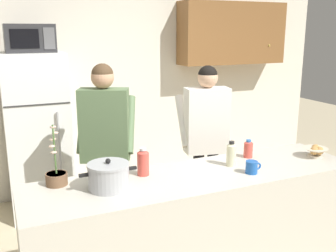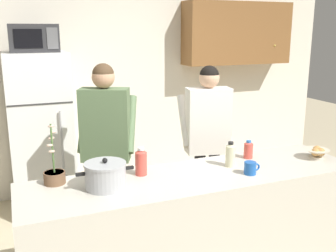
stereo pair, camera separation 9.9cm
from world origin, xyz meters
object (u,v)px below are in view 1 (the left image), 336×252
Objects in this scene: coffee_mug at (252,167)px; bread_bowl at (315,151)px; potted_orchid at (56,176)px; refrigerator at (37,135)px; person_by_sink at (206,129)px; bottle_mid_counter at (143,162)px; bottle_far_corner at (248,149)px; bottle_near_edge at (231,154)px; person_near_pot at (105,134)px; microwave at (30,38)px; cooking_pot at (109,176)px.

bread_bowl is at bearing 7.87° from coffee_mug.
potted_orchid is at bearing 172.88° from bread_bowl.
coffee_mug is 0.62× the size of bread_bowl.
person_by_sink is at bearing -35.31° from refrigerator.
bottle_mid_counter reaches higher than bottle_far_corner.
coffee_mug is at bearing -76.26° from bottle_near_edge.
coffee_mug is 0.82m from bottle_mid_counter.
person_near_pot is 1.26m from bottle_far_corner.
bottle_near_edge is at bearing -53.60° from microwave.
coffee_mug is at bearing -50.05° from person_near_pot.
cooking_pot is at bearing -146.59° from person_by_sink.
bottle_far_corner reaches higher than bread_bowl.
bottle_far_corner is (0.96, 0.03, -0.03)m from bottle_mid_counter.
person_near_pot is at bearing 129.95° from coffee_mug.
person_near_pot reaches higher than bottle_mid_counter.
microwave reaches higher than refrigerator.
coffee_mug is 0.22m from bottle_near_edge.
person_near_pot is 8.41× the size of bottle_near_edge.
bottle_mid_counter is (-1.48, 0.20, 0.05)m from bread_bowl.
person_near_pot is (0.49, -0.97, 0.19)m from refrigerator.
bread_bowl is (0.59, -0.84, -0.06)m from person_by_sink.
person_by_sink is 7.80× the size of bottle_mid_counter.
microwave is at bearing 133.26° from bottle_far_corner.
refrigerator is 4.07× the size of potted_orchid.
refrigerator is 2.40m from coffee_mug.
person_near_pot is at bearing 146.54° from bottle_far_corner.
bottle_mid_counter is at bearing 158.82° from coffee_mug.
cooking_pot is (-1.20, -0.79, -0.02)m from person_by_sink.
refrigerator is at bearing 98.73° from cooking_pot.
cooking_pot reaches higher than bottle_near_edge.
cooking_pot is (0.28, -1.82, -0.88)m from microwave.
person_by_sink is at bearing 125.06° from bread_bowl.
bottle_far_corner is 1.58m from potted_orchid.
cooking_pot is 0.92× the size of potted_orchid.
coffee_mug is 1.43m from potted_orchid.
refrigerator is 11.32× the size of bottle_far_corner.
bottle_far_corner is at bearing -47.12° from refrigerator.
refrigerator is 1.82m from person_by_sink.
bottle_mid_counter is at bearing 172.50° from bread_bowl.
cooking_pot is (-0.21, -0.87, -0.05)m from person_near_pot.
cooking_pot is 1.79m from bread_bowl.
person_near_pot is at bearing 175.32° from person_by_sink.
person_by_sink reaches higher than bread_bowl.
bottle_far_corner is (1.54, -1.64, -0.89)m from microwave.
bottle_far_corner is (-0.53, 0.23, 0.02)m from bread_bowl.
refrigerator is at bearing 132.88° from bottle_far_corner.
bottle_near_edge is (-0.77, 0.11, 0.05)m from bread_bowl.
bottle_far_corner is at bearing 25.73° from bottle_near_edge.
person_near_pot reaches higher than potted_orchid.
microwave reaches higher than bottle_far_corner.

